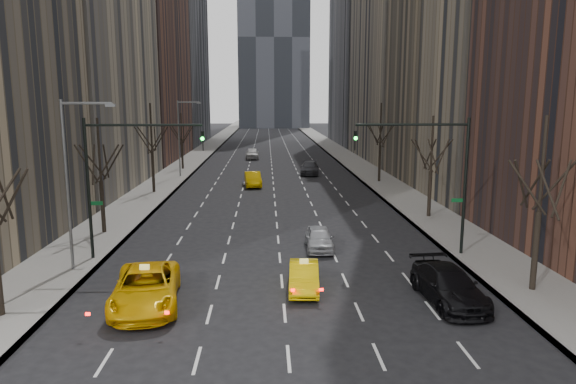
{
  "coord_description": "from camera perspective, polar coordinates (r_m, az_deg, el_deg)",
  "views": [
    {
      "loc": [
        -0.73,
        -16.96,
        9.04
      ],
      "look_at": [
        0.58,
        14.34,
        3.5
      ],
      "focal_mm": 32.0,
      "sensor_mm": 36.0,
      "label": 1
    }
  ],
  "objects": [
    {
      "name": "taxi_suv",
      "position": [
        24.1,
        -15.5,
        -10.22
      ],
      "size": [
        3.59,
        6.43,
        1.7
      ],
      "primitive_type": "imported",
      "rotation": [
        0.0,
        0.0,
        0.13
      ],
      "color": "#EFB205",
      "rests_on": "ground"
    },
    {
      "name": "sidewalk_right",
      "position": [
        88.38,
        6.07,
        4.15
      ],
      "size": [
        4.5,
        320.0,
        0.15
      ],
      "primitive_type": "cube",
      "color": "slate",
      "rests_on": "ground"
    },
    {
      "name": "traffic_mast_left",
      "position": [
        30.36,
        -18.43,
        2.79
      ],
      "size": [
        6.69,
        0.39,
        8.0
      ],
      "color": "black",
      "rests_on": "ground"
    },
    {
      "name": "tree_lw_c",
      "position": [
        52.43,
        -14.85,
        4.22
      ],
      "size": [
        3.36,
        3.5,
        8.74
      ],
      "color": "black",
      "rests_on": "ground"
    },
    {
      "name": "tree_rw_c",
      "position": [
        58.58,
        10.19,
        4.97
      ],
      "size": [
        3.36,
        3.5,
        8.74
      ],
      "color": "black",
      "rests_on": "ground"
    },
    {
      "name": "traffic_mast_right",
      "position": [
        30.79,
        16.27,
        3.0
      ],
      "size": [
        6.69,
        0.39,
        8.0
      ],
      "color": "black",
      "rests_on": "ground"
    },
    {
      "name": "silver_sedan_ahead",
      "position": [
        31.92,
        3.47,
        -5.14
      ],
      "size": [
        1.73,
        4.12,
        1.39
      ],
      "primitive_type": "imported",
      "rotation": [
        0.0,
        0.0,
        -0.02
      ],
      "color": "#9B9DA2",
      "rests_on": "ground"
    },
    {
      "name": "far_taxi",
      "position": [
        55.44,
        -3.93,
        1.43
      ],
      "size": [
        2.1,
        4.85,
        1.55
      ],
      "primitive_type": "imported",
      "rotation": [
        0.0,
        0.0,
        0.1
      ],
      "color": "#F0B805",
      "rests_on": "ground"
    },
    {
      "name": "taxi_sedan",
      "position": [
        25.25,
        1.78,
        -9.36
      ],
      "size": [
        1.65,
        4.09,
        1.32
      ],
      "primitive_type": "imported",
      "rotation": [
        0.0,
        0.0,
        -0.06
      ],
      "color": "yellow",
      "rests_on": "ground"
    },
    {
      "name": "streetlight_near",
      "position": [
        29.0,
        -22.81,
        2.46
      ],
      "size": [
        2.83,
        0.22,
        9.0
      ],
      "color": "slate",
      "rests_on": "ground"
    },
    {
      "name": "ground",
      "position": [
        19.24,
        0.06,
        -18.01
      ],
      "size": [
        400.0,
        400.0,
        0.0
      ],
      "primitive_type": "plane",
      "color": "black",
      "rests_on": "ground"
    },
    {
      "name": "tree_rw_a",
      "position": [
        26.76,
        26.08,
        -2.14
      ],
      "size": [
        3.36,
        3.5,
        8.28
      ],
      "color": "black",
      "rests_on": "ground"
    },
    {
      "name": "parked_suv_black",
      "position": [
        24.8,
        17.4,
        -9.88
      ],
      "size": [
        2.58,
        5.57,
        1.58
      ],
      "primitive_type": "imported",
      "rotation": [
        0.0,
        0.0,
        0.07
      ],
      "color": "black",
      "rests_on": "ground"
    },
    {
      "name": "bld_left_far",
      "position": [
        86.5,
        -17.16,
        18.22
      ],
      "size": [
        14.0,
        28.0,
        44.0
      ],
      "primitive_type": "cube",
      "color": "brown",
      "rests_on": "ground"
    },
    {
      "name": "tree_lw_d",
      "position": [
        70.09,
        -11.7,
        5.34
      ],
      "size": [
        3.36,
        3.5,
        7.36
      ],
      "color": "black",
      "rests_on": "ground"
    },
    {
      "name": "far_suv_grey",
      "position": [
        64.55,
        2.42,
        2.68
      ],
      "size": [
        2.74,
        5.68,
        1.59
      ],
      "primitive_type": "imported",
      "rotation": [
        0.0,
        0.0,
        -0.09
      ],
      "color": "#2E2E33",
      "rests_on": "ground"
    },
    {
      "name": "tree_rw_b",
      "position": [
        41.34,
        15.57,
        2.26
      ],
      "size": [
        3.36,
        3.5,
        7.82
      ],
      "color": "black",
      "rests_on": "ground"
    },
    {
      "name": "streetlight_far",
      "position": [
        62.88,
        -11.74,
        6.7
      ],
      "size": [
        2.83,
        0.22,
        9.0
      ],
      "color": "slate",
      "rests_on": "ground"
    },
    {
      "name": "sidewalk_left",
      "position": [
        88.18,
        -9.93,
        4.04
      ],
      "size": [
        4.5,
        320.0,
        0.15
      ],
      "primitive_type": "cube",
      "color": "slate",
      "rests_on": "ground"
    },
    {
      "name": "tree_lw_b",
      "position": [
        37.12,
        -20.06,
        1.17
      ],
      "size": [
        3.36,
        3.5,
        7.82
      ],
      "color": "black",
      "rests_on": "ground"
    },
    {
      "name": "far_car_white",
      "position": [
        82.23,
        -3.99,
        4.29
      ],
      "size": [
        2.13,
        5.07,
        1.72
      ],
      "primitive_type": "imported",
      "rotation": [
        0.0,
        0.0,
        0.02
      ],
      "color": "silver",
      "rests_on": "ground"
    },
    {
      "name": "bld_right_deep",
      "position": [
        115.88,
        9.24,
        19.82
      ],
      "size": [
        14.0,
        30.0,
        58.0
      ],
      "primitive_type": "cube",
      "color": "slate",
      "rests_on": "ground"
    }
  ]
}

